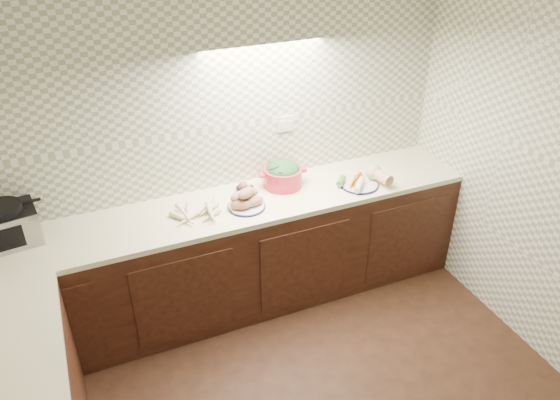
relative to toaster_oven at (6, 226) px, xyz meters
name	(u,v)px	position (x,y,z in m)	size (l,w,h in m)	color
room	(336,231)	(1.44, -1.63, 0.60)	(3.60, 3.60, 2.60)	black
counter	(170,360)	(0.76, -0.95, -0.58)	(3.60, 3.60, 0.90)	black
toaster_oven	(6,226)	(0.00, 0.00, 0.00)	(0.41, 0.34, 0.27)	black
parsnip_pile	(194,213)	(1.17, -0.17, -0.10)	(0.36, 0.33, 0.07)	beige
sweet_potato_plate	(246,200)	(1.53, -0.19, -0.07)	(0.27, 0.27, 0.16)	#111139
onion_bowl	(245,189)	(1.59, -0.01, -0.09)	(0.13, 0.13, 0.10)	black
dutch_oven	(283,174)	(1.90, -0.01, -0.03)	(0.36, 0.32, 0.20)	red
veg_plate	(366,177)	(2.49, -0.23, -0.08)	(0.38, 0.31, 0.13)	#111139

